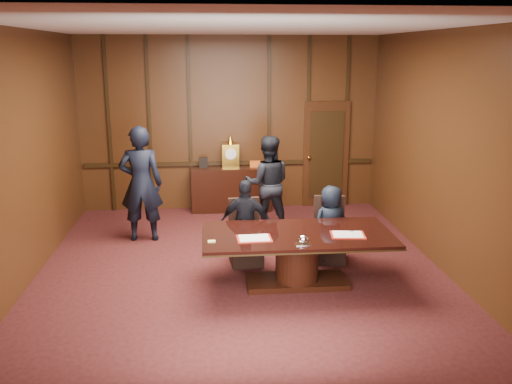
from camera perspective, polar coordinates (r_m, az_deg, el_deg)
room at (r=7.77m, az=-1.24°, el=3.78°), size 7.00×7.04×3.50m
sideboard at (r=11.08m, az=-2.65°, el=0.49°), size 1.60×0.45×1.54m
conference_table at (r=7.57m, az=4.35°, el=-6.12°), size 2.62×1.32×0.76m
folder_left at (r=7.23m, az=-0.20°, el=-4.90°), size 0.47×0.35×0.02m
folder_right at (r=7.47m, az=9.64°, el=-4.46°), size 0.49×0.38×0.02m
inkstand at (r=7.05m, az=5.00°, el=-5.08°), size 0.20×0.14×0.12m
notepad at (r=7.15m, az=-4.69°, el=-5.19°), size 0.10×0.07×0.01m
chair_left at (r=8.39m, az=-1.08°, el=-5.55°), size 0.52×0.52×0.99m
chair_right at (r=8.57m, az=7.70°, el=-5.23°), size 0.54×0.54×0.99m
signatory_left at (r=8.20m, az=-1.03°, el=-3.29°), size 0.83×0.47×1.33m
signatory_right at (r=8.40m, az=7.86°, el=-3.39°), size 0.67×0.53×1.22m
witness_left at (r=9.42m, az=-12.01°, el=0.84°), size 0.73×0.49×1.99m
witness_right at (r=9.73m, az=1.22°, el=0.87°), size 0.89×0.72×1.75m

